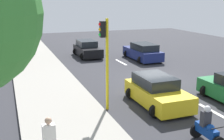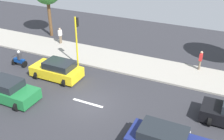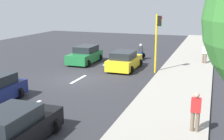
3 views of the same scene
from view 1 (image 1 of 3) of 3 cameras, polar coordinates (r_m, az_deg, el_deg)
The scene contains 13 objects.
ground_plane at distance 19.56m, azimuth 8.51°, elevation -2.19°, with size 40.00×60.00×0.10m, color #2D2D33.
sidewalk at distance 17.34m, azimuth -12.22°, elevation -4.05°, with size 4.00×60.00×0.15m, color #9E998E.
lane_stripe_far_north at distance 30.30m, azimuth -2.52°, elevation 3.88°, with size 0.20×2.40×0.01m, color white.
lane_stripe_north at distance 24.78m, azimuth 1.81°, elevation 1.57°, with size 0.20×2.40×0.01m, color white.
lane_stripe_mid at distance 19.54m, azimuth 8.52°, elevation -2.03°, with size 0.20×2.40×0.01m, color white.
lane_stripe_south at distance 14.88m, azimuth 19.84°, elevation -7.97°, with size 0.20×2.40×0.01m, color white.
car_black at distance 27.27m, azimuth -4.94°, elevation 4.19°, with size 2.28×4.08×1.52m.
car_dark_blue at distance 25.83m, azimuth 6.18°, elevation 3.61°, with size 2.37×4.54×1.52m.
car_yellow_cab at distance 14.93m, azimuth 8.99°, elevation -4.32°, with size 2.36×4.15×1.52m.
motorcycle at distance 11.50m, azimuth 18.48°, elevation -11.04°, with size 0.60×1.30×1.53m.
pedestrian_near_signal at distance 23.02m, azimuth -18.23°, elevation 2.57°, with size 0.40×0.24×1.69m.
pedestrian_by_tree at distance 9.42m, azimuth -12.43°, elevation -13.60°, with size 0.40×0.24×1.69m.
traffic_light_corner at distance 13.57m, azimuth -1.36°, elevation 3.67°, with size 0.49×0.24×4.50m.
Camera 1 is at (9.24, 16.36, 5.39)m, focal length 45.65 mm.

